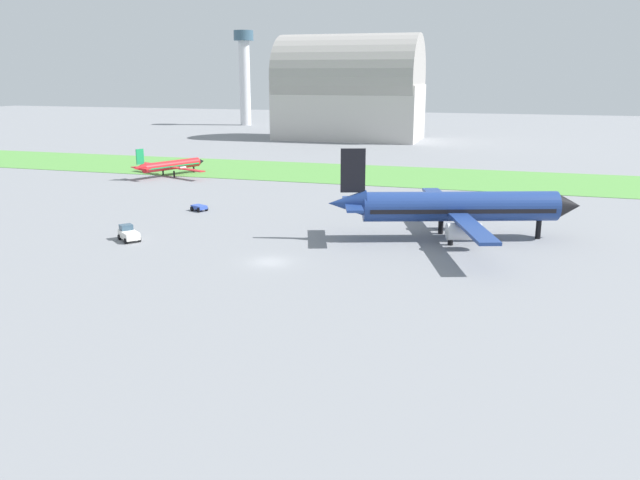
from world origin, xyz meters
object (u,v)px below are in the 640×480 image
baggage_cart_near_gate (199,207)px  control_tower (244,70)px  pushback_tug_midfield (129,234)px  airplane_taxiing_turboprop (170,165)px  airplane_midfield_jet (455,207)px

baggage_cart_near_gate → control_tower: control_tower is taller
pushback_tug_midfield → airplane_taxiing_turboprop: bearing=-27.2°
airplane_midfield_jet → airplane_taxiing_turboprop: (-62.13, 37.19, -1.94)m
control_tower → pushback_tug_midfield: bearing=-71.3°
airplane_taxiing_turboprop → pushback_tug_midfield: size_ratio=5.03×
airplane_midfield_jet → baggage_cart_near_gate: 40.66m
airplane_midfield_jet → airplane_taxiing_turboprop: size_ratio=1.64×
airplane_midfield_jet → baggage_cart_near_gate: bearing=152.3°
airplane_taxiing_turboprop → control_tower: size_ratio=0.52×
airplane_midfield_jet → control_tower: (-102.26, 170.99, 17.97)m
airplane_midfield_jet → pushback_tug_midfield: 42.18m
baggage_cart_near_gate → pushback_tug_midfield: (-0.08, -19.46, 0.34)m
baggage_cart_near_gate → airplane_midfield_jet: bearing=-163.4°
airplane_midfield_jet → pushback_tug_midfield: airplane_midfield_jet is taller
airplane_midfield_jet → pushback_tug_midfield: size_ratio=8.23×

